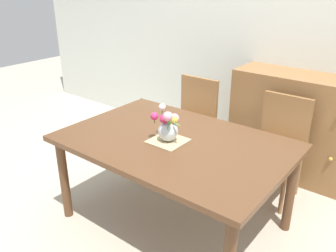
{
  "coord_description": "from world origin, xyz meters",
  "views": [
    {
      "loc": [
        1.38,
        -1.84,
        1.82
      ],
      "look_at": [
        -0.02,
        -0.05,
        0.84
      ],
      "focal_mm": 37.72,
      "sensor_mm": 36.0,
      "label": 1
    }
  ],
  "objects": [
    {
      "name": "ground_plane",
      "position": [
        0.0,
        0.0,
        0.0
      ],
      "size": [
        12.0,
        12.0,
        0.0
      ],
      "primitive_type": "plane",
      "color": "#B7AD99"
    },
    {
      "name": "back_wall",
      "position": [
        0.0,
        1.6,
        1.4
      ],
      "size": [
        7.0,
        0.1,
        2.8
      ],
      "primitive_type": "cube",
      "color": "silver",
      "rests_on": "ground_plane"
    },
    {
      "name": "dining_table",
      "position": [
        0.0,
        0.0,
        0.65
      ],
      "size": [
        1.63,
        1.1,
        0.72
      ],
      "color": "brown",
      "rests_on": "ground_plane"
    },
    {
      "name": "chair_left",
      "position": [
        -0.45,
        0.89,
        0.52
      ],
      "size": [
        0.42,
        0.42,
        0.9
      ],
      "rotation": [
        0.0,
        0.0,
        3.14
      ],
      "color": "olive",
      "rests_on": "ground_plane"
    },
    {
      "name": "chair_right",
      "position": [
        0.45,
        0.89,
        0.52
      ],
      "size": [
        0.42,
        0.42,
        0.9
      ],
      "rotation": [
        0.0,
        0.0,
        3.14
      ],
      "color": "olive",
      "rests_on": "ground_plane"
    },
    {
      "name": "dresser",
      "position": [
        0.54,
        1.33,
        0.5
      ],
      "size": [
        1.4,
        0.47,
        1.0
      ],
      "color": "olive",
      "rests_on": "ground_plane"
    },
    {
      "name": "placemat",
      "position": [
        -0.02,
        -0.05,
        0.73
      ],
      "size": [
        0.24,
        0.24,
        0.01
      ],
      "primitive_type": "cube",
      "color": "tan",
      "rests_on": "dining_table"
    },
    {
      "name": "flower_vase",
      "position": [
        -0.02,
        -0.05,
        0.84
      ],
      "size": [
        0.25,
        0.2,
        0.25
      ],
      "color": "silver",
      "rests_on": "placemat"
    }
  ]
}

